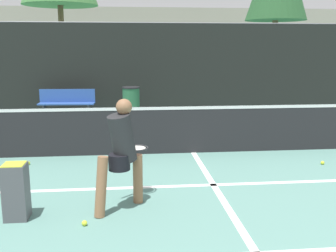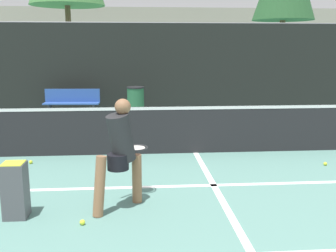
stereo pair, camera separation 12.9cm
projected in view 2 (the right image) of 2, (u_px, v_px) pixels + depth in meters
name	position (u px, v px, depth m)	size (l,w,h in m)	color
court_service_line	(214.00, 185.00, 6.08)	(8.25, 0.10, 0.01)	white
court_center_mark	(215.00, 187.00, 5.99)	(0.10, 4.01, 0.01)	white
net	(196.00, 128.00, 7.85)	(11.09, 0.09, 1.07)	slate
fence_back	(173.00, 68.00, 12.63)	(24.00, 0.06, 2.87)	black
player_practicing	(120.00, 150.00, 5.09)	(0.83, 1.07, 1.46)	#8C6042
tennis_ball_scattered_1	(31.00, 162.00, 7.20)	(0.07, 0.07, 0.07)	#D1E033
tennis_ball_scattered_2	(325.00, 164.00, 7.09)	(0.07, 0.07, 0.07)	#D1E033
tennis_ball_scattered_7	(82.00, 222.00, 4.72)	(0.07, 0.07, 0.07)	#D1E033
ball_hopper	(15.00, 189.00, 4.87)	(0.28, 0.28, 0.71)	#4C4C51
courtside_bench	(72.00, 102.00, 11.89)	(1.68, 0.48, 0.86)	#2D519E
trash_bin	(136.00, 103.00, 11.73)	(0.53, 0.53, 0.95)	#28603D
parked_car	(53.00, 86.00, 15.81)	(1.71, 3.92, 1.32)	black
building_far	(151.00, 42.00, 31.38)	(36.00, 2.40, 5.10)	gray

